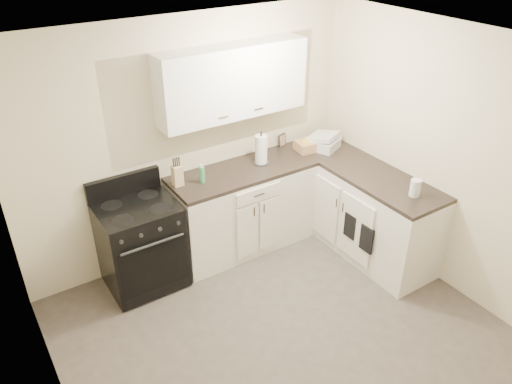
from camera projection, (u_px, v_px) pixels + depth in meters
floor at (293, 345)px, 4.34m from camera, size 3.60×3.60×0.00m
ceiling at (307, 58)px, 3.09m from camera, size 3.60×3.60×0.00m
wall_back at (190, 142)px, 5.02m from camera, size 3.60×0.00×3.60m
wall_right at (455, 166)px, 4.57m from camera, size 0.00×3.60×3.60m
wall_left at (49, 320)px, 2.86m from camera, size 0.00×3.60×3.60m
base_cabinets_back at (243, 210)px, 5.40m from camera, size 1.55×0.60×0.90m
base_cabinets_right at (358, 208)px, 5.44m from camera, size 0.60×1.90×0.90m
countertop_back at (242, 172)px, 5.17m from camera, size 1.55×0.60×0.04m
countertop_right at (362, 170)px, 5.21m from camera, size 0.60×1.90×0.04m
upper_cabinets at (233, 81)px, 4.82m from camera, size 1.55×0.30×0.70m
stove at (141, 245)px, 4.83m from camera, size 0.73×0.62×0.88m
knife_block at (177, 176)px, 4.83m from camera, size 0.09×0.09×0.21m
paper_towel at (261, 150)px, 5.22m from camera, size 0.14×0.14×0.31m
soap_bottle at (202, 175)px, 4.89m from camera, size 0.06×0.06×0.17m
picture_frame at (282, 140)px, 5.64m from camera, size 0.12×0.07×0.14m
wicker_basket at (310, 145)px, 5.56m from camera, size 0.34×0.25×0.11m
countertop_grill at (324, 144)px, 5.59m from camera, size 0.40×0.39×0.11m
glass_jar at (415, 188)px, 4.66m from camera, size 0.12×0.12×0.17m
oven_mitt_near at (367, 239)px, 4.95m from camera, size 0.02×0.17×0.29m
oven_mitt_far at (350, 226)px, 5.12m from camera, size 0.02×0.16×0.27m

